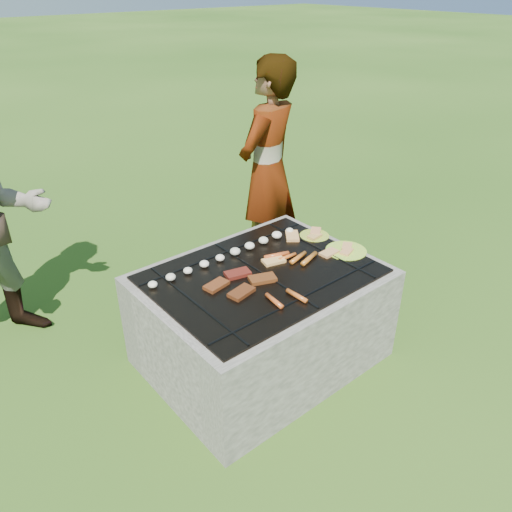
% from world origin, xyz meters
% --- Properties ---
extents(lawn, '(60.00, 60.00, 0.00)m').
position_xyz_m(lawn, '(0.00, 0.00, 0.00)').
color(lawn, '#264C13').
rests_on(lawn, ground).
extents(fire_pit, '(1.30, 1.00, 0.62)m').
position_xyz_m(fire_pit, '(0.00, 0.00, 0.28)').
color(fire_pit, gray).
rests_on(fire_pit, ground).
extents(mushrooms, '(1.05, 0.06, 0.04)m').
position_xyz_m(mushrooms, '(-0.00, 0.26, 0.63)').
color(mushrooms, white).
rests_on(mushrooms, fire_pit).
extents(pork_slabs, '(0.39, 0.27, 0.02)m').
position_xyz_m(pork_slabs, '(-0.16, -0.01, 0.62)').
color(pork_slabs, '#9C481C').
rests_on(pork_slabs, fire_pit).
extents(sausages, '(0.54, 0.49, 0.03)m').
position_xyz_m(sausages, '(0.15, -0.08, 0.63)').
color(sausages, '#E35125').
rests_on(sausages, fire_pit).
extents(bread_on_grate, '(0.45, 0.41, 0.02)m').
position_xyz_m(bread_on_grate, '(0.34, 0.08, 0.62)').
color(bread_on_grate, tan).
rests_on(bread_on_grate, fire_pit).
extents(plate_far, '(0.24, 0.24, 0.03)m').
position_xyz_m(plate_far, '(0.56, 0.14, 0.61)').
color(plate_far, yellow).
rests_on(plate_far, fire_pit).
extents(plate_near, '(0.32, 0.32, 0.03)m').
position_xyz_m(plate_near, '(0.56, -0.13, 0.61)').
color(plate_near, yellow).
rests_on(plate_near, fire_pit).
extents(cook, '(0.69, 0.56, 1.62)m').
position_xyz_m(cook, '(0.75, 0.81, 0.81)').
color(cook, gray).
rests_on(cook, ground).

